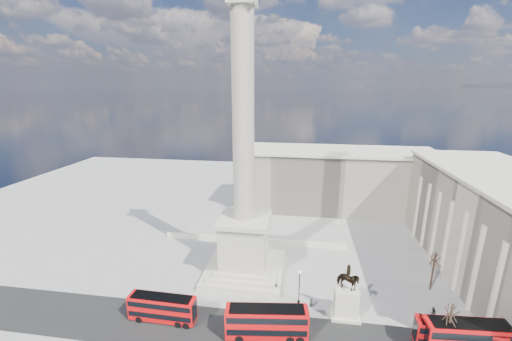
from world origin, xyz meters
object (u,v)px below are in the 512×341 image
Objects in this scene: victorian_lamp at (299,284)px; pedestrian_standing at (432,313)px; red_bus_c at (458,338)px; pedestrian_walking at (311,303)px; pedestrian_crossing at (276,287)px; nelsons_column at (244,206)px; red_bus_a at (163,308)px; equestrian_statue at (346,299)px; red_bus_b at (267,322)px; red_bus_d at (472,338)px.

pedestrian_standing is (19.58, -0.47, -2.48)m from victorian_lamp.
red_bus_c is 6.16m from pedestrian_standing.
pedestrian_walking is 1.05× the size of pedestrian_crossing.
nelsons_column reaches higher than red_bus_a.
equestrian_statue is at bearing 167.10° from red_bus_c.
red_bus_b is 0.97× the size of red_bus_d.
pedestrian_walking is at bearing 166.27° from equestrian_statue.
equestrian_statue reaches higher than red_bus_c.
red_bus_a reaches higher than pedestrian_walking.
victorian_lamp reaches higher than pedestrian_walking.
red_bus_c is 6.62× the size of pedestrian_crossing.
red_bus_a is at bearing -123.81° from nelsons_column.
red_bus_a reaches higher than pedestrian_standing.
victorian_lamp reaches higher than red_bus_d.
equestrian_statue is at bearing -29.37° from nelsons_column.
pedestrian_walking is at bearing 16.57° from red_bus_a.
red_bus_c is at bearing -123.77° from pedestrian_crossing.
red_bus_c is 19.28m from pedestrian_walking.
pedestrian_walking is at bearing -34.78° from nelsons_column.
equestrian_statue is at bearing 19.71° from red_bus_b.
red_bus_d is 1.34× the size of equestrian_statue.
equestrian_statue is 5.57m from pedestrian_walking.
red_bus_c is at bearing -24.79° from nelsons_column.
victorian_lamp is 3.11× the size of pedestrian_standing.
pedestrian_crossing is (-3.77, 2.39, -2.64)m from victorian_lamp.
red_bus_b is 9.23m from pedestrian_walking.
pedestrian_walking is at bearing 168.36° from red_bus_c.
red_bus_c is 1.17× the size of equestrian_statue.
red_bus_b is at bearing -171.94° from red_bus_c.
red_bus_d is 27.15m from pedestrian_crossing.
nelsons_column is 26.78× the size of pedestrian_standing.
red_bus_d is at bearing -17.02° from victorian_lamp.
red_bus_c reaches higher than red_bus_a.
pedestrian_walking reaches higher than pedestrian_crossing.
pedestrian_standing reaches higher than pedestrian_walking.
red_bus_d is 6.75m from pedestrian_standing.
pedestrian_crossing is (-23.34, 2.86, -0.16)m from pedestrian_standing.
red_bus_c is (30.34, -14.01, -10.78)m from nelsons_column.
pedestrian_crossing is at bearing 31.05° from red_bus_a.
pedestrian_standing is at bearing 9.60° from red_bus_b.
red_bus_a is at bearing 176.10° from red_bus_d.
equestrian_statue reaches higher than red_bus_a.
red_bus_b is 8.67m from victorian_lamp.
nelsons_column reaches higher than pedestrian_walking.
pedestrian_walking is at bearing 159.57° from red_bus_d.
red_bus_a is 20.70m from victorian_lamp.
pedestrian_walking is (1.92, -0.77, -2.60)m from victorian_lamp.
red_bus_d is at bearing -2.02° from red_bus_c.
red_bus_b is 1.30× the size of equestrian_statue.
red_bus_d is (31.82, -14.21, -10.46)m from nelsons_column.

